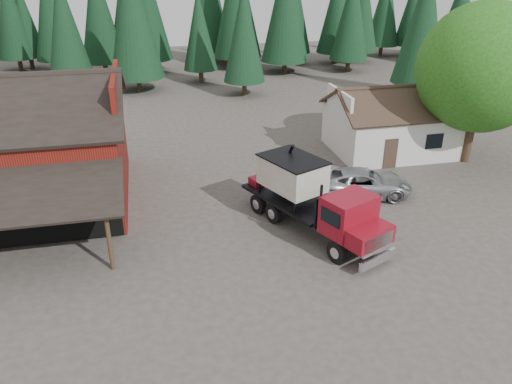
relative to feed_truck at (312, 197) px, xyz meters
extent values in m
plane|color=#473D38|center=(-4.00, -3.49, -1.84)|extent=(120.00, 120.00, 0.00)
cube|color=maroon|center=(-15.00, 6.51, 0.66)|extent=(12.00, 10.00, 5.00)
cube|color=black|center=(-15.00, 9.01, 4.16)|extent=(12.80, 5.53, 2.35)
cube|color=maroon|center=(-9.00, 6.51, 4.16)|extent=(0.25, 7.00, 2.00)
cylinder|color=#382619|center=(-9.60, -1.39, -0.44)|extent=(0.20, 0.20, 2.80)
cube|color=silver|center=(9.00, 9.51, -0.34)|extent=(8.00, 6.00, 3.00)
cube|color=#38281E|center=(9.00, 8.01, 1.91)|extent=(8.60, 3.42, 1.80)
cube|color=#38281E|center=(9.00, 11.01, 1.91)|extent=(8.60, 3.42, 1.80)
cube|color=silver|center=(5.00, 9.51, 1.91)|extent=(0.20, 4.20, 1.50)
cube|color=silver|center=(13.00, 9.51, 1.91)|extent=(0.20, 4.20, 1.50)
cube|color=#38281E|center=(7.50, 6.49, -0.84)|extent=(0.90, 0.06, 2.00)
cube|color=black|center=(10.50, 6.49, -0.24)|extent=(1.20, 0.06, 1.00)
cylinder|color=#382619|center=(13.00, 6.51, -0.24)|extent=(0.60, 0.60, 3.20)
sphere|color=#1E5112|center=(13.00, 6.51, 4.36)|extent=(8.00, 8.00, 8.00)
sphere|color=#1E5112|center=(11.80, 7.31, 3.16)|extent=(4.40, 4.40, 4.40)
sphere|color=#1E5112|center=(14.00, 5.71, 3.46)|extent=(4.80, 4.80, 4.80)
cylinder|color=#382619|center=(2.00, 26.51, -1.04)|extent=(0.44, 0.44, 1.60)
cone|color=black|center=(2.00, 26.51, 4.06)|extent=(3.96, 3.96, 9.00)
cylinder|color=#382619|center=(18.00, 22.51, -1.04)|extent=(0.44, 0.44, 1.60)
cone|color=black|center=(18.00, 22.51, 5.06)|extent=(4.84, 4.84, 11.00)
cylinder|color=#382619|center=(-8.00, 30.51, -1.04)|extent=(0.44, 0.44, 1.60)
cone|color=black|center=(-8.00, 30.51, 5.56)|extent=(5.28, 5.28, 12.00)
cylinder|color=black|center=(0.24, -3.05, -1.32)|extent=(0.73, 1.10, 1.05)
cylinder|color=black|center=(2.07, -2.25, -1.32)|extent=(0.73, 1.10, 1.05)
cylinder|color=black|center=(-1.60, 1.14, -1.32)|extent=(0.73, 1.10, 1.05)
cylinder|color=black|center=(0.23, 1.95, -1.32)|extent=(0.73, 1.10, 1.05)
cylinder|color=black|center=(-2.14, 2.37, -1.32)|extent=(0.73, 1.10, 1.05)
cylinder|color=black|center=(-0.31, 3.17, -1.32)|extent=(0.73, 1.10, 1.05)
cube|color=black|center=(-0.07, 0.15, -0.93)|extent=(4.26, 7.94, 0.38)
cube|color=silver|center=(1.75, -4.01, -1.32)|extent=(2.08, 1.04, 0.43)
cube|color=silver|center=(1.71, -3.92, -0.55)|extent=(1.70, 0.82, 0.86)
cube|color=maroon|center=(1.48, -3.39, -0.41)|extent=(2.47, 2.00, 0.81)
cube|color=maroon|center=(0.98, -2.26, 0.12)|extent=(2.75, 2.41, 1.77)
cube|color=black|center=(1.29, -2.96, 0.40)|extent=(1.87, 0.88, 0.86)
cylinder|color=black|center=(-0.24, -1.85, 0.64)|extent=(0.18, 0.18, 1.72)
cube|color=black|center=(0.60, -1.38, 0.07)|extent=(2.19, 1.05, 1.53)
cube|color=black|center=(-0.61, 1.37, -0.68)|extent=(4.46, 6.05, 0.15)
cube|color=beige|center=(-0.61, 1.37, 0.74)|extent=(3.28, 3.77, 1.53)
cone|color=beige|center=(-0.61, 1.37, -0.22)|extent=(2.77, 2.77, 0.67)
cube|color=black|center=(-0.61, 1.37, 1.52)|extent=(3.40, 3.89, 0.08)
cylinder|color=black|center=(-0.62, 2.83, 0.64)|extent=(0.49, 2.11, 2.91)
cube|color=maroon|center=(-2.06, 3.24, -0.41)|extent=(0.83, 0.93, 0.43)
cylinder|color=silver|center=(1.74, -1.25, -1.03)|extent=(0.87, 1.09, 0.53)
imported|color=#B1B3B9|center=(4.14, 3.17, -1.07)|extent=(5.98, 3.64, 1.55)
camera|label=1|loc=(-7.47, -20.73, 10.79)|focal=35.00mm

